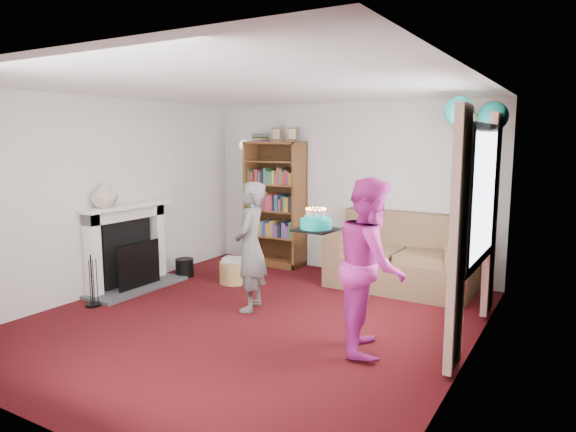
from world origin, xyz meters
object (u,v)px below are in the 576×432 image
Objects in this scene: person_striped at (251,247)px; person_magenta at (371,265)px; birthday_cake at (316,224)px; sofa at (403,261)px; bookcase at (276,205)px.

person_striped is 1.66m from person_magenta.
person_magenta reaches higher than birthday_cake.
person_magenta reaches higher than sofa.
bookcase is at bearing 24.98° from person_magenta.
person_striped is at bearing -122.88° from sofa.
bookcase is 2.22m from person_striped.
person_striped is (0.90, -2.01, -0.20)m from bookcase.
bookcase is at bearing 128.87° from birthday_cake.
bookcase is 2.23m from sofa.
person_magenta is at bearing 59.42° from person_striped.
birthday_cake reaches higher than sofa.
sofa is at bearing 85.37° from birthday_cake.
person_magenta is at bearing -43.56° from bookcase.
person_striped is at bearing -65.84° from bookcase.
person_magenta is (1.62, -0.38, 0.07)m from person_striped.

